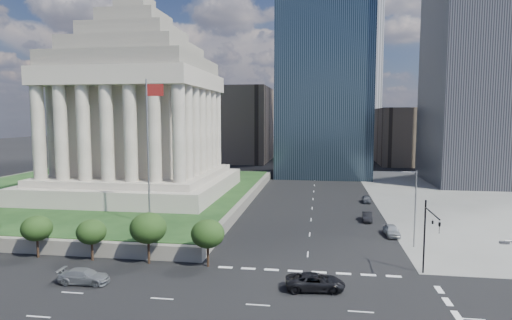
% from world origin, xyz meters
% --- Properties ---
extents(ground, '(500.00, 500.00, 0.00)m').
position_xyz_m(ground, '(0.00, 100.00, 0.00)').
color(ground, black).
rests_on(ground, ground).
extents(plaza_terrace, '(66.00, 70.00, 1.80)m').
position_xyz_m(plaza_terrace, '(-45.00, 50.00, 0.90)').
color(plaza_terrace, slate).
rests_on(plaza_terrace, ground).
extents(plaza_lawn, '(64.00, 68.00, 0.10)m').
position_xyz_m(plaza_lawn, '(-45.00, 50.00, 1.85)').
color(plaza_lawn, '#193716').
rests_on(plaza_lawn, plaza_terrace).
extents(war_memorial, '(34.00, 34.00, 39.00)m').
position_xyz_m(war_memorial, '(-34.00, 48.00, 21.40)').
color(war_memorial, gray).
rests_on(war_memorial, plaza_lawn).
extents(flagpole, '(2.52, 0.24, 20.00)m').
position_xyz_m(flagpole, '(-21.83, 24.00, 13.11)').
color(flagpole, slate).
rests_on(flagpole, plaza_lawn).
extents(tree_row, '(53.00, 4.00, 6.00)m').
position_xyz_m(tree_row, '(-35.50, 14.00, 3.00)').
color(tree_row, black).
rests_on(tree_row, ground).
extents(midrise_glass, '(26.00, 26.00, 60.00)m').
position_xyz_m(midrise_glass, '(2.00, 95.00, 30.00)').
color(midrise_glass, black).
rests_on(midrise_glass, ground).
extents(building_filler_ne, '(20.00, 30.00, 20.00)m').
position_xyz_m(building_filler_ne, '(32.00, 130.00, 10.00)').
color(building_filler_ne, brown).
rests_on(building_filler_ne, ground).
extents(building_filler_nw, '(24.00, 30.00, 28.00)m').
position_xyz_m(building_filler_nw, '(-30.00, 130.00, 14.00)').
color(building_filler_nw, brown).
rests_on(building_filler_nw, ground).
extents(traffic_signal_ne, '(0.30, 5.74, 8.00)m').
position_xyz_m(traffic_signal_ne, '(12.50, 13.70, 5.25)').
color(traffic_signal_ne, black).
rests_on(traffic_signal_ne, ground).
extents(street_lamp_north, '(2.13, 0.22, 10.00)m').
position_xyz_m(street_lamp_north, '(13.33, 25.00, 5.66)').
color(street_lamp_north, slate).
rests_on(street_lamp_north, ground).
extents(pickup_truck, '(6.03, 3.28, 1.60)m').
position_xyz_m(pickup_truck, '(1.02, 9.20, 0.80)').
color(pickup_truck, black).
rests_on(pickup_truck, ground).
extents(suv_grey, '(5.26, 2.34, 1.50)m').
position_xyz_m(suv_grey, '(-22.12, 7.34, 0.75)').
color(suv_grey, slate).
rests_on(suv_grey, ground).
extents(parked_sedan_near, '(4.72, 2.09, 1.58)m').
position_xyz_m(parked_sedan_near, '(11.50, 30.12, 0.79)').
color(parked_sedan_near, '#979A9F').
rests_on(parked_sedan_near, ground).
extents(parked_sedan_mid, '(1.70, 4.28, 1.38)m').
position_xyz_m(parked_sedan_mid, '(9.00, 38.38, 0.69)').
color(parked_sedan_mid, black).
rests_on(parked_sedan_mid, ground).
extents(parked_sedan_far, '(1.64, 3.99, 1.35)m').
position_xyz_m(parked_sedan_far, '(10.46, 53.89, 0.68)').
color(parked_sedan_far, '#56595D').
rests_on(parked_sedan_far, ground).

